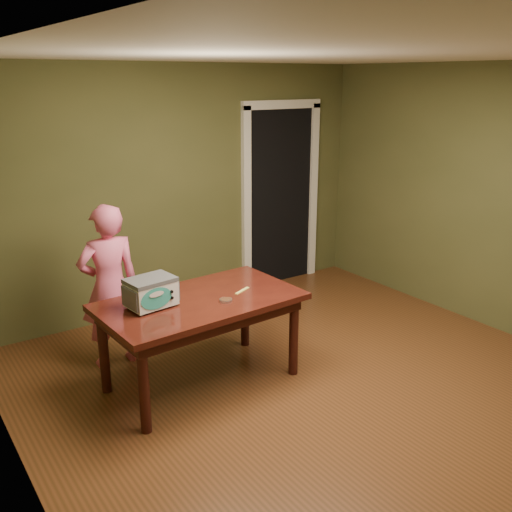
# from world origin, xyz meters

# --- Properties ---
(floor) EXTENTS (5.00, 5.00, 0.00)m
(floor) POSITION_xyz_m (0.00, 0.00, 0.00)
(floor) COLOR brown
(floor) RESTS_ON ground
(room_shell) EXTENTS (4.52, 5.02, 2.61)m
(room_shell) POSITION_xyz_m (0.00, 0.00, 1.71)
(room_shell) COLOR brown
(room_shell) RESTS_ON ground
(doorway) EXTENTS (1.10, 0.66, 2.25)m
(doorway) POSITION_xyz_m (1.30, 2.78, 1.06)
(doorway) COLOR black
(doorway) RESTS_ON ground
(dining_table) EXTENTS (1.64, 0.98, 0.75)m
(dining_table) POSITION_xyz_m (-0.74, 0.83, 0.65)
(dining_table) COLOR #36110C
(dining_table) RESTS_ON floor
(toy_oven) EXTENTS (0.41, 0.30, 0.24)m
(toy_oven) POSITION_xyz_m (-1.13, 0.90, 0.88)
(toy_oven) COLOR #4C4F54
(toy_oven) RESTS_ON dining_table
(baking_pan) EXTENTS (0.10, 0.10, 0.02)m
(baking_pan) POSITION_xyz_m (-0.60, 0.67, 0.76)
(baking_pan) COLOR silver
(baking_pan) RESTS_ON dining_table
(spatula) EXTENTS (0.18, 0.09, 0.01)m
(spatula) POSITION_xyz_m (-0.37, 0.79, 0.75)
(spatula) COLOR #F4ED6A
(spatula) RESTS_ON dining_table
(child) EXTENTS (0.55, 0.38, 1.45)m
(child) POSITION_xyz_m (-1.21, 1.59, 0.73)
(child) COLOR #EC618C
(child) RESTS_ON floor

